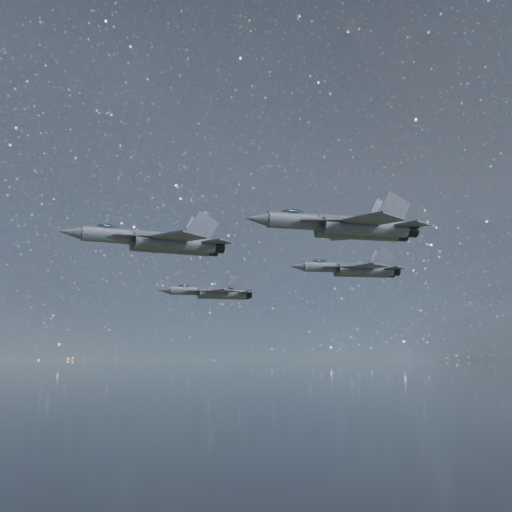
{
  "coord_description": "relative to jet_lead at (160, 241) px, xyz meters",
  "views": [
    {
      "loc": [
        -5.19,
        -71.86,
        129.32
      ],
      "look_at": [
        -0.58,
        3.32,
        142.46
      ],
      "focal_mm": 42.0,
      "sensor_mm": 36.0,
      "label": 1
    }
  ],
  "objects": [
    {
      "name": "jet_slot",
      "position": [
        25.31,
        7.98,
        -1.93
      ],
      "size": [
        15.73,
        11.02,
        3.96
      ],
      "rotation": [
        0.0,
        0.0,
        0.1
      ],
      "color": "#333640"
    },
    {
      "name": "jet_lead",
      "position": [
        0.0,
        0.0,
        0.0
      ],
      "size": [
        20.17,
        13.46,
        5.11
      ],
      "rotation": [
        0.0,
        0.0,
        0.34
      ],
      "color": "#333640"
    },
    {
      "name": "jet_left",
      "position": [
        6.32,
        26.14,
        -3.2
      ],
      "size": [
        16.0,
        11.09,
        4.02
      ],
      "rotation": [
        0.0,
        0.0,
        0.16
      ],
      "color": "#333640"
    },
    {
      "name": "jet_right",
      "position": [
        19.45,
        -14.97,
        -1.27
      ],
      "size": [
        17.86,
        12.33,
        4.48
      ],
      "rotation": [
        0.0,
        0.0,
        0.18
      ],
      "color": "#333640"
    }
  ]
}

